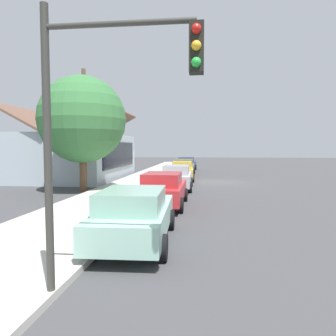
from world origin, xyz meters
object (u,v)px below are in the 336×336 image
Objects in this scene: shade_tree at (82,120)px; traffic_light_main at (105,103)px; car_navy at (187,164)px; car_seafoam at (135,215)px; car_cherry at (163,189)px; car_mustard at (182,171)px; car_olive at (185,167)px; car_silver at (177,177)px; utility_pole_wooden at (84,128)px; fire_hydrant_red at (167,172)px.

traffic_light_main is at bearing -156.62° from shade_tree.
car_seafoam is at bearing -176.89° from car_navy.
car_cherry is at bearing -127.25° from shade_tree.
car_mustard is 9.81m from shade_tree.
car_olive is at bearing -1.87° from car_mustard.
traffic_light_main reaches higher than car_silver.
car_mustard is at bearing -38.26° from utility_pole_wooden.
utility_pole_wooden is (0.21, -0.05, -0.48)m from shade_tree.
car_seafoam is 0.97× the size of car_mustard.
car_mustard is 1.02× the size of car_navy.
car_cherry and car_navy have the same top height.
car_olive is at bearing -29.06° from fire_hydrant_red.
car_navy is (10.58, 0.22, 0.00)m from car_mustard.
car_silver is at bearing -75.76° from utility_pole_wooden.
car_olive is 0.69× the size of shade_tree.
car_navy is at bearing -9.21° from fire_hydrant_red.
traffic_light_main is at bearing -157.13° from utility_pole_wooden.
car_navy is at bearing -16.73° from shade_tree.
fire_hydrant_red is (13.97, 1.47, -0.32)m from car_cherry.
car_seafoam and car_navy have the same top height.
car_silver is 0.99× the size of car_navy.
utility_pole_wooden is at bearing 166.18° from car_navy.
car_navy is at bearing -0.18° from car_silver.
car_seafoam is 19.62m from fire_hydrant_red.
car_seafoam is 27.60m from car_navy.
utility_pole_wooden is 10.92m from fire_hydrant_red.
car_silver is 6.88m from shade_tree.
fire_hydrant_red is at bearing -22.70° from utility_pole_wooden.
car_olive is at bearing 0.56° from traffic_light_main.
car_cherry is at bearing -173.98° from fire_hydrant_red.
traffic_light_main reaches higher than fire_hydrant_red.
car_cherry and car_silver have the same top height.
car_silver is at bearing 177.44° from car_mustard.
car_mustard is (17.01, -0.15, -0.00)m from car_seafoam.
car_mustard is at bearing -175.83° from car_navy.
shade_tree is at bearing 157.50° from fire_hydrant_red.
car_navy is 18.64m from utility_pole_wooden.
car_mustard is at bearing -0.57° from car_silver.
shade_tree is 0.94× the size of utility_pole_wooden.
shade_tree reaches higher than car_olive.
car_seafoam is 11.42m from car_silver.
car_seafoam is 0.98× the size of car_olive.
utility_pole_wooden is (4.41, 5.47, 3.11)m from car_cherry.
utility_pole_wooden is at bearing 138.56° from car_mustard.
car_olive is at bearing -2.35° from car_seafoam.
utility_pole_wooden reaches higher than fire_hydrant_red.
shade_tree is (4.20, 5.52, 3.60)m from car_cherry.
car_silver is at bearing 0.28° from traffic_light_main.
fire_hydrant_red is at bearing -22.50° from shade_tree.
car_navy reaches higher than fire_hydrant_red.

